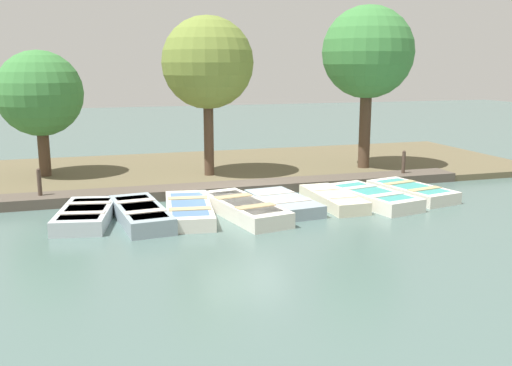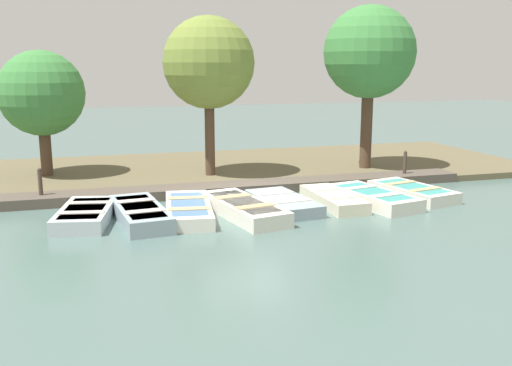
# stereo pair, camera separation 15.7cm
# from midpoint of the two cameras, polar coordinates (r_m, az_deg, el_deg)

# --- Properties ---
(ground_plane) EXTENTS (80.00, 80.00, 0.00)m
(ground_plane) POSITION_cam_midpoint_polar(r_m,az_deg,el_deg) (16.51, -1.46, -2.11)
(ground_plane) COLOR #4C6660
(shore_bank) EXTENTS (8.00, 24.00, 0.22)m
(shore_bank) POSITION_cam_midpoint_polar(r_m,az_deg,el_deg) (21.24, -5.07, 1.28)
(shore_bank) COLOR brown
(shore_bank) RESTS_ON ground_plane
(dock_walkway) EXTENTS (1.07, 15.65, 0.30)m
(dock_walkway) POSITION_cam_midpoint_polar(r_m,az_deg,el_deg) (17.89, -2.75, -0.54)
(dock_walkway) COLOR #51473D
(dock_walkway) RESTS_ON ground_plane
(rowboat_0) EXTENTS (2.90, 1.71, 0.39)m
(rowboat_0) POSITION_cam_midpoint_polar(r_m,az_deg,el_deg) (15.23, -16.95, -3.06)
(rowboat_0) COLOR #B2BCC1
(rowboat_0) RESTS_ON ground_plane
(rowboat_1) EXTENTS (3.25, 1.42, 0.43)m
(rowboat_1) POSITION_cam_midpoint_polar(r_m,az_deg,el_deg) (14.94, -11.76, -3.01)
(rowboat_1) COLOR #8C9EA8
(rowboat_1) RESTS_ON ground_plane
(rowboat_2) EXTENTS (3.34, 1.56, 0.38)m
(rowboat_2) POSITION_cam_midpoint_polar(r_m,az_deg,el_deg) (15.23, -7.04, -2.66)
(rowboat_2) COLOR silver
(rowboat_2) RESTS_ON ground_plane
(rowboat_3) EXTENTS (3.50, 1.77, 0.42)m
(rowboat_3) POSITION_cam_midpoint_polar(r_m,az_deg,el_deg) (15.16, -1.52, -2.55)
(rowboat_3) COLOR silver
(rowboat_3) RESTS_ON ground_plane
(rowboat_4) EXTENTS (2.85, 1.52, 0.36)m
(rowboat_4) POSITION_cam_midpoint_polar(r_m,az_deg,el_deg) (15.91, 2.45, -2.00)
(rowboat_4) COLOR #8C9EA8
(rowboat_4) RESTS_ON ground_plane
(rowboat_5) EXTENTS (2.80, 1.01, 0.37)m
(rowboat_5) POSITION_cam_midpoint_polar(r_m,az_deg,el_deg) (16.48, 7.44, -1.57)
(rowboat_5) COLOR beige
(rowboat_5) RESTS_ON ground_plane
(rowboat_6) EXTENTS (3.18, 1.82, 0.40)m
(rowboat_6) POSITION_cam_midpoint_polar(r_m,az_deg,el_deg) (16.80, 11.32, -1.39)
(rowboat_6) COLOR silver
(rowboat_6) RESTS_ON ground_plane
(rowboat_7) EXTENTS (2.94, 1.80, 0.38)m
(rowboat_7) POSITION_cam_midpoint_polar(r_m,az_deg,el_deg) (17.90, 15.05, -0.81)
(rowboat_7) COLOR silver
(rowboat_7) RESTS_ON ground_plane
(mooring_post_near) EXTENTS (0.12, 0.12, 1.08)m
(mooring_post_near) POSITION_cam_midpoint_polar(r_m,az_deg,el_deg) (17.37, -21.06, -0.36)
(mooring_post_near) COLOR #47382D
(mooring_post_near) RESTS_ON ground_plane
(mooring_post_far) EXTENTS (0.12, 0.12, 1.08)m
(mooring_post_far) POSITION_cam_midpoint_polar(r_m,az_deg,el_deg) (20.18, 14.31, 1.67)
(mooring_post_far) COLOR #47382D
(mooring_post_far) RESTS_ON ground_plane
(park_tree_far_left) EXTENTS (2.85, 2.85, 4.44)m
(park_tree_far_left) POSITION_cam_midpoint_polar(r_m,az_deg,el_deg) (20.56, -21.03, 8.30)
(park_tree_far_left) COLOR #4C3828
(park_tree_far_left) RESTS_ON ground_plane
(park_tree_left) EXTENTS (3.07, 3.07, 5.55)m
(park_tree_left) POSITION_cam_midpoint_polar(r_m,az_deg,el_deg) (19.41, -5.11, 11.82)
(park_tree_left) COLOR #4C3828
(park_tree_left) RESTS_ON ground_plane
(park_tree_center) EXTENTS (3.28, 3.28, 6.03)m
(park_tree_center) POSITION_cam_midpoint_polar(r_m,az_deg,el_deg) (21.18, 10.90, 12.61)
(park_tree_center) COLOR #4C3828
(park_tree_center) RESTS_ON ground_plane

